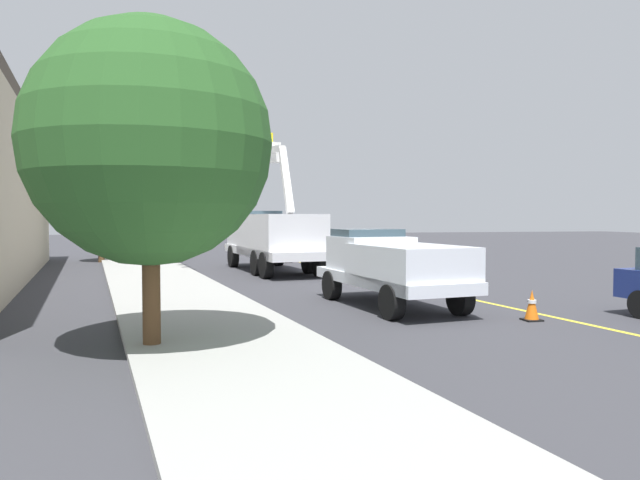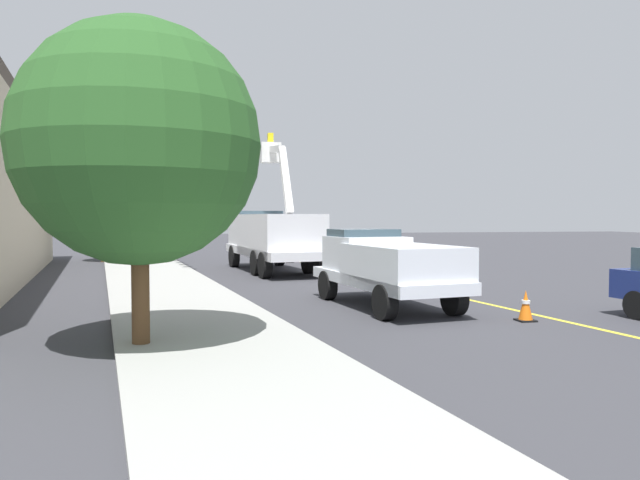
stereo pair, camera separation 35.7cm
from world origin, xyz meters
name	(u,v)px [view 1 (the left image)]	position (x,y,z in m)	size (l,w,h in m)	color
ground	(348,273)	(0.00, 0.00, 0.00)	(120.00, 120.00, 0.00)	#38383D
sidewalk_far_side	(157,278)	(-1.18, 7.94, 0.06)	(60.00, 3.60, 0.12)	#9E9E99
lane_centre_stripe	(348,273)	(0.00, 0.00, 0.00)	(50.00, 0.16, 0.01)	yellow
utility_bucket_truck	(272,235)	(1.41, 3.12, 1.59)	(8.48, 3.68, 6.25)	white
service_pickup_truck	(391,265)	(-9.65, 1.48, 1.12)	(5.85, 2.90, 2.06)	white
passing_minivan	(323,241)	(10.03, -1.18, 0.97)	(5.03, 2.58, 1.69)	navy
traffic_cone_leading	(532,306)	(-12.37, -1.00, 0.35)	(0.40, 0.40, 0.72)	black
traffic_cone_mid_front	(288,255)	(6.04, 1.60, 0.42)	(0.40, 0.40, 0.86)	black
traffic_signal_mast	(167,151)	(3.81, 7.65, 5.46)	(6.12, 1.19, 7.91)	gray
street_tree_left	(150,144)	(-13.59, 7.45, 3.72)	(4.40, 4.40, 5.93)	brown
street_tree_right	(100,183)	(8.54, 11.21, 4.19)	(3.40, 3.40, 5.91)	brown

